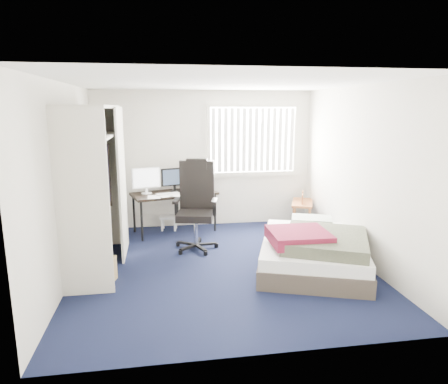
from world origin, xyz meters
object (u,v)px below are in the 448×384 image
desk (174,190)px  office_chair (196,214)px  nightstand (302,205)px  bed (313,249)px

desk → office_chair: size_ratio=1.13×
nightstand → bed: (-0.50, -1.86, -0.16)m
desk → bed: desk is taller
bed → office_chair: bearing=144.1°
office_chair → nightstand: bearing=20.4°
office_chair → bed: size_ratio=0.64×
desk → office_chair: bearing=-70.8°
desk → bed: (1.84, -2.01, -0.48)m
nightstand → bed: nightstand is taller
desk → bed: 2.76m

